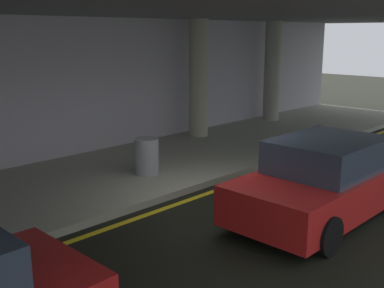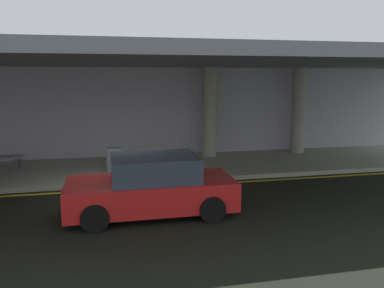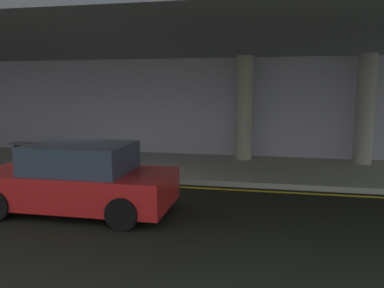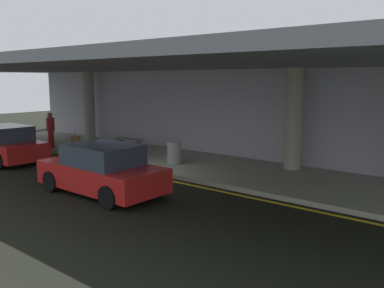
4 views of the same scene
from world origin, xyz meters
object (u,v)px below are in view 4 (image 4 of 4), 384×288
object	(u,v)px
support_column_left_mid	(294,119)
support_column_far_left	(89,106)
bench_metal	(129,141)
traveler_with_luggage	(51,127)
trash_bin_steel	(174,153)
car_red	(102,170)
car_red_no2	(4,145)
suitcase_upright_primary	(76,143)

from	to	relation	value
support_column_left_mid	support_column_far_left	bearing A→B (deg)	180.00
support_column_far_left	bench_metal	xyz separation A→B (m)	(4.05, -0.81, -1.47)
traveler_with_luggage	trash_bin_steel	xyz separation A→B (m)	(7.16, 0.86, -0.54)
car_red	traveler_with_luggage	size ratio (longest dim) A/B	2.44
support_column_left_mid	car_red_no2	size ratio (longest dim) A/B	0.89
car_red	bench_metal	world-z (taller)	car_red
car_red	bench_metal	distance (m)	7.22
trash_bin_steel	car_red_no2	bearing A→B (deg)	-150.13
traveler_with_luggage	suitcase_upright_primary	world-z (taller)	traveler_with_luggage
traveler_with_luggage	trash_bin_steel	distance (m)	7.23
car_red	support_column_left_mid	bearing A→B (deg)	-119.98
support_column_left_mid	car_red	distance (m)	7.06
support_column_left_mid	car_red_no2	distance (m)	11.73
support_column_far_left	car_red	distance (m)	10.88
support_column_left_mid	car_red	xyz separation A→B (m)	(-3.15, -6.20, -1.26)
trash_bin_steel	bench_metal	bearing A→B (deg)	162.46
support_column_left_mid	bench_metal	world-z (taller)	support_column_left_mid
traveler_with_luggage	car_red_no2	bearing A→B (deg)	-156.05
suitcase_upright_primary	trash_bin_steel	bearing A→B (deg)	-3.03
car_red	trash_bin_steel	world-z (taller)	car_red
support_column_left_mid	car_red	bearing A→B (deg)	-116.91
bench_metal	suitcase_upright_primary	bearing A→B (deg)	-137.49
car_red_no2	suitcase_upright_primary	size ratio (longest dim) A/B	4.56
car_red	traveler_with_luggage	world-z (taller)	traveler_with_luggage
traveler_with_luggage	bench_metal	distance (m)	3.85
car_red_no2	trash_bin_steel	distance (m)	7.21
support_column_left_mid	bench_metal	distance (m)	8.13
suitcase_upright_primary	car_red_no2	bearing A→B (deg)	-104.52
car_red	traveler_with_luggage	distance (m)	8.61
support_column_far_left	suitcase_upright_primary	xyz separation A→B (m)	(2.23, -2.48, -1.51)
suitcase_upright_primary	bench_metal	bearing A→B (deg)	35.52
car_red_no2	traveler_with_luggage	size ratio (longest dim) A/B	2.44
support_column_left_mid	car_red	size ratio (longest dim) A/B	0.89
support_column_left_mid	suitcase_upright_primary	size ratio (longest dim) A/B	4.06
bench_metal	support_column_left_mid	bearing A→B (deg)	5.82
car_red_no2	traveler_with_luggage	world-z (taller)	traveler_with_luggage
support_column_far_left	car_red	bearing A→B (deg)	-34.99
suitcase_upright_primary	support_column_left_mid	bearing A→B (deg)	7.25
car_red	car_red_no2	xyz separation A→B (m)	(-7.05, 0.53, 0.00)
support_column_left_mid	suitcase_upright_primary	xyz separation A→B (m)	(-9.77, -2.48, -1.51)
trash_bin_steel	car_red	bearing A→B (deg)	-78.99
car_red	suitcase_upright_primary	size ratio (longest dim) A/B	4.56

